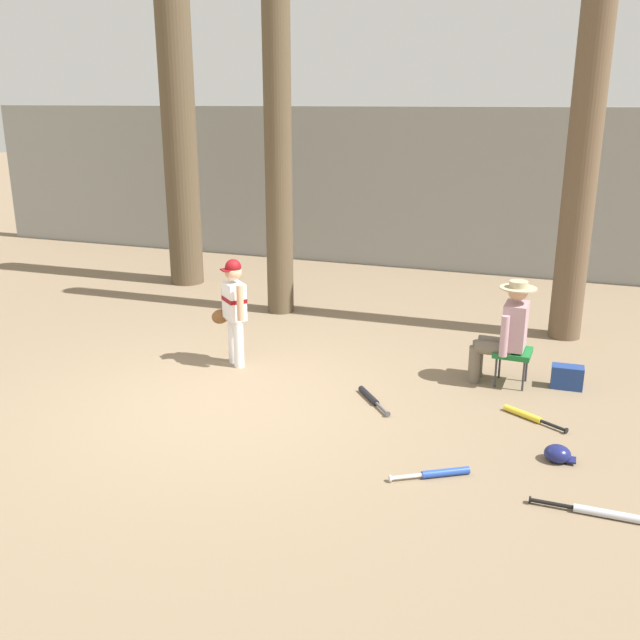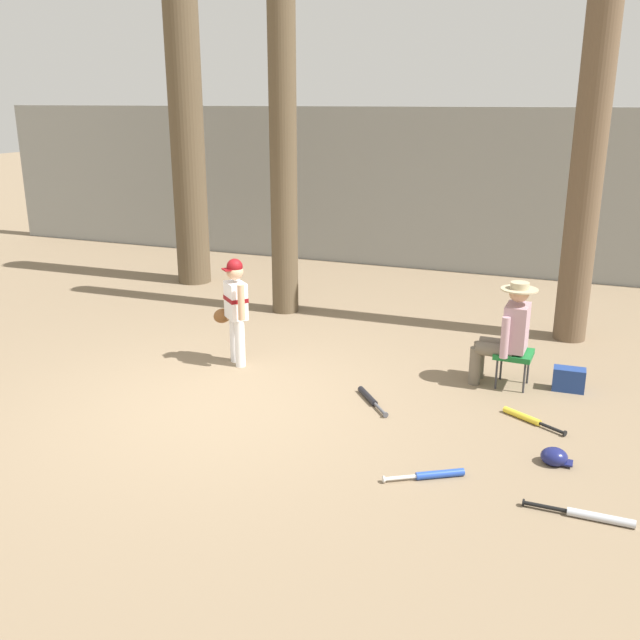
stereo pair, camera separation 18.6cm
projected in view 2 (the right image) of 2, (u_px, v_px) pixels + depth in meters
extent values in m
plane|color=#7F6B51|center=(223.00, 405.00, 7.47)|extent=(60.00, 60.00, 0.00)
cube|color=gray|center=(403.00, 188.00, 13.31)|extent=(18.00, 0.36, 2.96)
cylinder|color=brown|center=(283.00, 143.00, 10.04)|extent=(0.39, 0.39, 4.98)
cone|color=brown|center=(286.00, 311.00, 10.78)|extent=(0.54, 0.54, 0.24)
cylinder|color=brown|center=(591.00, 133.00, 8.74)|extent=(0.42, 0.42, 5.37)
cone|color=brown|center=(568.00, 338.00, 9.54)|extent=(0.65, 0.65, 0.25)
cylinder|color=white|center=(240.00, 343.00, 8.46)|extent=(0.12, 0.12, 0.58)
cylinder|color=white|center=(235.00, 339.00, 8.62)|extent=(0.12, 0.12, 0.58)
cube|color=white|center=(236.00, 300.00, 8.39)|extent=(0.36, 0.35, 0.44)
cube|color=maroon|center=(236.00, 299.00, 8.38)|extent=(0.37, 0.36, 0.05)
sphere|color=tan|center=(235.00, 272.00, 8.28)|extent=(0.20, 0.20, 0.20)
sphere|color=maroon|center=(235.00, 267.00, 8.27)|extent=(0.19, 0.19, 0.19)
cube|color=maroon|center=(227.00, 270.00, 8.24)|extent=(0.17, 0.17, 0.02)
cylinder|color=tan|center=(241.00, 302.00, 8.16)|extent=(0.11, 0.11, 0.42)
cylinder|color=tan|center=(227.00, 303.00, 8.58)|extent=(0.11, 0.11, 0.40)
ellipsoid|color=brown|center=(222.00, 316.00, 8.61)|extent=(0.24, 0.24, 0.18)
cube|color=#196B2D|center=(514.00, 354.00, 7.84)|extent=(0.41, 0.41, 0.06)
cylinder|color=#333338|center=(496.00, 373.00, 7.82)|extent=(0.02, 0.02, 0.38)
cylinder|color=#333338|center=(501.00, 364.00, 8.09)|extent=(0.02, 0.02, 0.38)
cylinder|color=#333338|center=(524.00, 377.00, 7.71)|extent=(0.02, 0.02, 0.38)
cylinder|color=#333338|center=(528.00, 368.00, 7.97)|extent=(0.02, 0.02, 0.38)
cylinder|color=#6B6051|center=(475.00, 366.00, 7.96)|extent=(0.13, 0.13, 0.43)
cylinder|color=#6B6051|center=(479.00, 360.00, 8.13)|extent=(0.13, 0.13, 0.43)
cylinder|color=#6B6051|center=(494.00, 350.00, 7.82)|extent=(0.41, 0.16, 0.15)
cylinder|color=#6B6051|center=(498.00, 345.00, 7.99)|extent=(0.41, 0.16, 0.15)
cube|color=#B28C99|center=(516.00, 327.00, 7.75)|extent=(0.25, 0.37, 0.52)
cylinder|color=#B28C99|center=(505.00, 338.00, 7.61)|extent=(0.09, 0.09, 0.46)
cylinder|color=#B28C99|center=(512.00, 326.00, 7.99)|extent=(0.09, 0.09, 0.46)
sphere|color=tan|center=(519.00, 292.00, 7.63)|extent=(0.22, 0.22, 0.22)
cylinder|color=tan|center=(520.00, 289.00, 7.62)|extent=(0.40, 0.40, 0.02)
cylinder|color=tan|center=(520.00, 286.00, 7.61)|extent=(0.20, 0.20, 0.09)
cube|color=navy|center=(569.00, 379.00, 7.79)|extent=(0.35, 0.19, 0.26)
cylinder|color=brown|center=(187.00, 129.00, 11.74)|extent=(0.57, 0.57, 5.23)
cone|color=brown|center=(195.00, 281.00, 12.52)|extent=(0.75, 0.75, 0.34)
cylinder|color=#2347AD|center=(440.00, 474.00, 6.02)|extent=(0.39, 0.28, 0.07)
cylinder|color=silver|center=(400.00, 478.00, 5.96)|extent=(0.26, 0.18, 0.03)
cylinder|color=silver|center=(384.00, 479.00, 5.93)|extent=(0.04, 0.06, 0.06)
cylinder|color=yellow|center=(522.00, 416.00, 7.12)|extent=(0.40, 0.27, 0.07)
cylinder|color=black|center=(552.00, 428.00, 6.85)|extent=(0.26, 0.17, 0.03)
cylinder|color=black|center=(565.00, 433.00, 6.75)|extent=(0.04, 0.06, 0.06)
cylinder|color=black|center=(368.00, 396.00, 7.60)|extent=(0.32, 0.37, 0.07)
cylinder|color=#4C4C51|center=(380.00, 409.00, 7.27)|extent=(0.20, 0.24, 0.03)
cylinder|color=#4C4C51|center=(386.00, 415.00, 7.15)|extent=(0.05, 0.05, 0.06)
cylinder|color=#B7BCC6|center=(601.00, 518.00, 5.39)|extent=(0.49, 0.07, 0.07)
cylinder|color=black|center=(545.00, 507.00, 5.53)|extent=(0.33, 0.03, 0.03)
cylinder|color=black|center=(523.00, 502.00, 5.59)|extent=(0.02, 0.06, 0.06)
ellipsoid|color=navy|center=(554.00, 457.00, 6.23)|extent=(0.24, 0.21, 0.16)
cube|color=navy|center=(567.00, 463.00, 6.21)|extent=(0.10, 0.12, 0.02)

